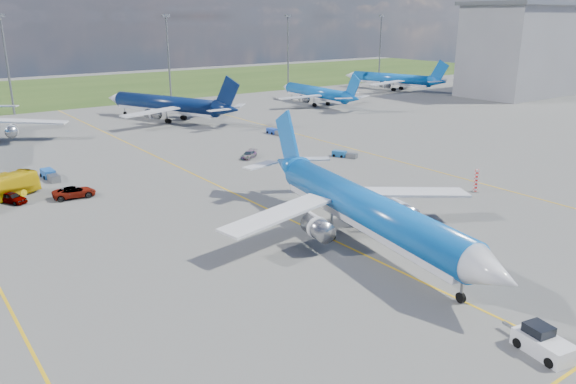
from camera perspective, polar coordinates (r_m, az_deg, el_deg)
ground at (r=54.17m, az=9.00°, el=-6.89°), size 400.00×400.00×0.00m
grass_strip at (r=189.07m, az=-25.40°, el=9.05°), size 400.00×80.00×0.01m
taxiway_lines at (r=74.95m, az=-5.97°, el=0.18°), size 60.25×160.00×0.02m
floodlight_masts at (r=151.69m, az=-19.11°, el=12.88°), size 202.20×0.50×22.70m
terminal_building at (r=182.17m, az=23.21°, el=13.22°), size 42.00×22.00×26.00m
warning_post at (r=77.52m, az=18.57°, el=1.08°), size 0.50×0.50×3.00m
bg_jet_n at (r=128.41m, az=-12.17°, el=7.12°), size 43.03×48.25×10.42m
bg_jet_ne at (r=148.53m, az=2.86°, el=8.84°), size 28.17×35.90×9.03m
bg_jet_ene at (r=182.32m, az=10.35°, el=10.17°), size 36.39×42.85×9.73m
main_airliner at (r=57.84m, az=7.82°, el=-5.22°), size 37.88×45.88×10.78m
pushback_tug at (r=43.41m, az=24.44°, el=-13.75°), size 2.73×5.68×1.88m
service_car_a at (r=77.27m, az=-26.23°, el=-0.52°), size 3.32×4.32×1.37m
service_car_b at (r=76.37m, az=-20.90°, el=-0.01°), size 5.45×2.91×1.46m
service_car_c at (r=91.74m, az=-4.01°, el=3.81°), size 4.25×3.67×1.17m
baggage_tug_w at (r=92.70m, az=5.67°, el=3.82°), size 2.75×4.31×0.95m
baggage_tug_c at (r=86.60m, az=-23.03°, el=1.59°), size 1.58×5.25×1.17m
baggage_tug_e at (r=110.63m, az=-1.33°, el=6.14°), size 1.40×4.61×1.03m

